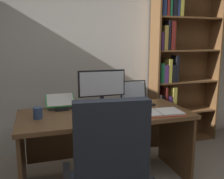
{
  "coord_description": "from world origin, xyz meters",
  "views": [
    {
      "loc": [
        -0.82,
        -1.16,
        1.44
      ],
      "look_at": [
        -0.11,
        1.1,
        0.99
      ],
      "focal_mm": 39.97,
      "sensor_mm": 36.0,
      "label": 1
    }
  ],
  "objects_px": {
    "monitor": "(102,88)",
    "open_binder": "(158,113)",
    "bookshelf": "(177,66)",
    "coffee_mug": "(38,113)",
    "laptop": "(136,99)",
    "reading_stand_with_book": "(60,102)",
    "pen": "(133,108)",
    "computer_mouse": "(82,117)",
    "desk": "(103,129)",
    "keyboard": "(113,115)",
    "notepad": "(132,109)"
  },
  "relations": [
    {
      "from": "bookshelf",
      "to": "monitor",
      "type": "distance_m",
      "value": 1.35
    },
    {
      "from": "computer_mouse",
      "to": "reading_stand_with_book",
      "type": "relative_size",
      "value": 0.35
    },
    {
      "from": "monitor",
      "to": "open_binder",
      "type": "xyz_separation_m",
      "value": [
        0.44,
        -0.45,
        -0.19
      ]
    },
    {
      "from": "bookshelf",
      "to": "laptop",
      "type": "height_order",
      "value": "bookshelf"
    },
    {
      "from": "bookshelf",
      "to": "notepad",
      "type": "xyz_separation_m",
      "value": [
        -0.99,
        -0.75,
        -0.35
      ]
    },
    {
      "from": "desk",
      "to": "bookshelf",
      "type": "xyz_separation_m",
      "value": [
        1.27,
        0.68,
        0.56
      ]
    },
    {
      "from": "bookshelf",
      "to": "keyboard",
      "type": "xyz_separation_m",
      "value": [
        -1.24,
        -0.91,
        -0.34
      ]
    },
    {
      "from": "pen",
      "to": "computer_mouse",
      "type": "bearing_deg",
      "value": -164.52
    },
    {
      "from": "open_binder",
      "to": "bookshelf",
      "type": "bearing_deg",
      "value": 54.99
    },
    {
      "from": "bookshelf",
      "to": "monitor",
      "type": "relative_size",
      "value": 4.27
    },
    {
      "from": "laptop",
      "to": "reading_stand_with_book",
      "type": "height_order",
      "value": "laptop"
    },
    {
      "from": "laptop",
      "to": "coffee_mug",
      "type": "relative_size",
      "value": 3.04
    },
    {
      "from": "laptop",
      "to": "pen",
      "type": "distance_m",
      "value": 0.28
    },
    {
      "from": "keyboard",
      "to": "bookshelf",
      "type": "bearing_deg",
      "value": 36.33
    },
    {
      "from": "open_binder",
      "to": "reading_stand_with_book",
      "type": "bearing_deg",
      "value": 155.35
    },
    {
      "from": "notepad",
      "to": "coffee_mug",
      "type": "relative_size",
      "value": 1.99
    },
    {
      "from": "bookshelf",
      "to": "coffee_mug",
      "type": "distance_m",
      "value": 2.09
    },
    {
      "from": "desk",
      "to": "bookshelf",
      "type": "relative_size",
      "value": 0.77
    },
    {
      "from": "desk",
      "to": "coffee_mug",
      "type": "relative_size",
      "value": 16.06
    },
    {
      "from": "monitor",
      "to": "laptop",
      "type": "bearing_deg",
      "value": 0.42
    },
    {
      "from": "bookshelf",
      "to": "open_binder",
      "type": "relative_size",
      "value": 4.39
    },
    {
      "from": "desk",
      "to": "keyboard",
      "type": "height_order",
      "value": "keyboard"
    },
    {
      "from": "keyboard",
      "to": "reading_stand_with_book",
      "type": "xyz_separation_m",
      "value": [
        -0.44,
        0.45,
        0.06
      ]
    },
    {
      "from": "computer_mouse",
      "to": "desk",
      "type": "bearing_deg",
      "value": 40.43
    },
    {
      "from": "reading_stand_with_book",
      "to": "computer_mouse",
      "type": "bearing_deg",
      "value": -72.27
    },
    {
      "from": "computer_mouse",
      "to": "open_binder",
      "type": "xyz_separation_m",
      "value": [
        0.74,
        -0.05,
        -0.01
      ]
    },
    {
      "from": "computer_mouse",
      "to": "coffee_mug",
      "type": "bearing_deg",
      "value": 160.46
    },
    {
      "from": "monitor",
      "to": "computer_mouse",
      "type": "distance_m",
      "value": 0.53
    },
    {
      "from": "laptop",
      "to": "pen",
      "type": "height_order",
      "value": "laptop"
    },
    {
      "from": "bookshelf",
      "to": "pen",
      "type": "bearing_deg",
      "value": -142.13
    },
    {
      "from": "desk",
      "to": "reading_stand_with_book",
      "type": "xyz_separation_m",
      "value": [
        -0.41,
        0.22,
        0.27
      ]
    },
    {
      "from": "monitor",
      "to": "desk",
      "type": "bearing_deg",
      "value": -101.09
    },
    {
      "from": "open_binder",
      "to": "coffee_mug",
      "type": "distance_m",
      "value": 1.14
    },
    {
      "from": "laptop",
      "to": "desk",
      "type": "bearing_deg",
      "value": -158.23
    },
    {
      "from": "desk",
      "to": "notepad",
      "type": "bearing_deg",
      "value": -13.59
    },
    {
      "from": "desk",
      "to": "open_binder",
      "type": "xyz_separation_m",
      "value": [
        0.48,
        -0.28,
        0.21
      ]
    },
    {
      "from": "bookshelf",
      "to": "keyboard",
      "type": "distance_m",
      "value": 1.57
    },
    {
      "from": "keyboard",
      "to": "reading_stand_with_book",
      "type": "bearing_deg",
      "value": 134.76
    },
    {
      "from": "pen",
      "to": "keyboard",
      "type": "bearing_deg",
      "value": -149.72
    },
    {
      "from": "coffee_mug",
      "to": "laptop",
      "type": "bearing_deg",
      "value": 13.85
    },
    {
      "from": "monitor",
      "to": "computer_mouse",
      "type": "relative_size",
      "value": 4.97
    },
    {
      "from": "laptop",
      "to": "pen",
      "type": "xyz_separation_m",
      "value": [
        -0.14,
        -0.24,
        -0.04
      ]
    },
    {
      "from": "keyboard",
      "to": "coffee_mug",
      "type": "relative_size",
      "value": 3.99
    },
    {
      "from": "desk",
      "to": "monitor",
      "type": "height_order",
      "value": "monitor"
    },
    {
      "from": "bookshelf",
      "to": "open_binder",
      "type": "bearing_deg",
      "value": -129.61
    },
    {
      "from": "notepad",
      "to": "desk",
      "type": "bearing_deg",
      "value": 166.41
    },
    {
      "from": "monitor",
      "to": "keyboard",
      "type": "distance_m",
      "value": 0.44
    },
    {
      "from": "reading_stand_with_book",
      "to": "notepad",
      "type": "distance_m",
      "value": 0.75
    },
    {
      "from": "computer_mouse",
      "to": "keyboard",
      "type": "bearing_deg",
      "value": 0.0
    },
    {
      "from": "coffee_mug",
      "to": "bookshelf",
      "type": "bearing_deg",
      "value": 22.03
    }
  ]
}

